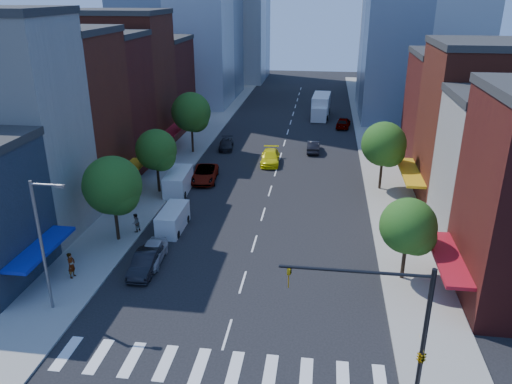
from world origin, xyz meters
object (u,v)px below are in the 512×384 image
at_px(box_truck, 321,107).
at_px(pedestrian_near, 71,265).
at_px(cargo_van_far, 178,182).
at_px(taxi, 270,157).
at_px(parked_car_front, 152,253).
at_px(pedestrian_far, 136,223).
at_px(parked_car_third, 205,174).
at_px(traffic_car_far, 343,123).
at_px(parked_car_rear, 226,144).
at_px(traffic_car_oncoming, 313,146).
at_px(parked_car_second, 145,263).
at_px(cargo_van_near, 172,220).

bearing_deg(box_truck, pedestrian_near, -104.57).
distance_m(cargo_van_far, taxi, 13.67).
bearing_deg(parked_car_front, pedestrian_far, 119.78).
distance_m(parked_car_third, traffic_car_far, 30.10).
bearing_deg(pedestrian_near, cargo_van_far, -5.35).
height_order(parked_car_third, box_truck, box_truck).
bearing_deg(traffic_car_far, box_truck, -54.05).
height_order(parked_car_rear, cargo_van_far, cargo_van_far).
height_order(traffic_car_oncoming, pedestrian_near, pedestrian_near).
xyz_separation_m(traffic_car_oncoming, pedestrian_far, (-14.60, -25.97, 0.24)).
bearing_deg(traffic_car_oncoming, parked_car_second, 70.13).
bearing_deg(traffic_car_oncoming, taxi, 47.37).
distance_m(box_truck, pedestrian_near, 56.29).
distance_m(traffic_car_far, pedestrian_near, 51.30).
relative_size(cargo_van_far, box_truck, 0.60).
distance_m(taxi, pedestrian_far, 22.54).
bearing_deg(cargo_van_near, parked_car_front, -89.99).
relative_size(cargo_van_near, traffic_car_oncoming, 1.03).
bearing_deg(cargo_van_near, traffic_car_far, 67.51).
distance_m(parked_car_front, box_truck, 51.84).
bearing_deg(pedestrian_far, cargo_van_near, 131.99).
bearing_deg(traffic_car_oncoming, cargo_van_near, 65.11).
bearing_deg(parked_car_third, parked_car_second, -95.65).
bearing_deg(parked_car_second, traffic_car_oncoming, 68.40).
xyz_separation_m(cargo_van_near, traffic_car_far, (15.79, 38.12, -0.17)).
height_order(parked_car_rear, traffic_car_far, traffic_car_far).
bearing_deg(cargo_van_near, box_truck, 74.82).
distance_m(parked_car_third, traffic_car_oncoming, 17.05).
relative_size(parked_car_third, traffic_car_far, 1.19).
distance_m(parked_car_third, pedestrian_near, 21.89).
height_order(parked_car_front, pedestrian_near, pedestrian_near).
bearing_deg(traffic_car_far, pedestrian_far, 71.87).
xyz_separation_m(parked_car_front, parked_car_rear, (0.00, 30.24, -0.12)).
bearing_deg(box_truck, traffic_car_far, -58.44).
distance_m(parked_car_front, taxi, 25.84).
distance_m(parked_car_third, taxi, 9.52).
height_order(parked_car_front, parked_car_second, parked_car_front).
height_order(box_truck, pedestrian_far, box_truck).
bearing_deg(pedestrian_near, parked_car_third, -8.70).
height_order(cargo_van_far, traffic_car_far, cargo_van_far).
height_order(taxi, traffic_car_oncoming, taxi).
distance_m(cargo_van_near, pedestrian_far, 3.16).
height_order(parked_car_third, pedestrian_near, pedestrian_near).
bearing_deg(traffic_car_oncoming, box_truck, -91.60).
height_order(parked_car_front, traffic_car_oncoming, parked_car_front).
bearing_deg(pedestrian_far, parked_car_front, 56.73).
xyz_separation_m(cargo_van_far, traffic_car_far, (17.78, 29.39, -0.31)).
bearing_deg(parked_car_second, cargo_van_far, 95.47).
bearing_deg(pedestrian_far, parked_car_second, 49.71).
distance_m(traffic_car_oncoming, box_truck, 19.87).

